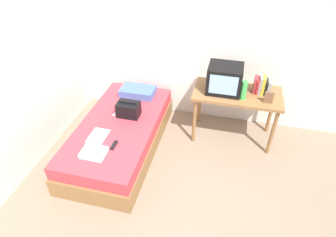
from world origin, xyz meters
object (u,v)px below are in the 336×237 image
Objects in this scene: remote_dark at (114,145)px; folded_towel at (94,153)px; handbag at (129,109)px; water_bottle at (244,90)px; book_row at (262,86)px; tv at (225,79)px; remote_silver at (116,113)px; desk at (237,99)px; pillow at (138,91)px; bed at (120,135)px; magazine at (98,136)px; picture_frame at (269,98)px.

remote_dark is 0.26m from folded_towel.
water_bottle is at bearing 11.73° from handbag.
book_row is at bearing 16.76° from handbag.
tv is 1.47× the size of handbag.
desk is at bearing 15.43° from remote_silver.
pillow is (-1.51, 0.23, -0.39)m from water_bottle.
folded_towel is (-0.05, -0.63, 0.25)m from bed.
pillow is at bearing 87.59° from bed.
tv reaches higher than folded_towel.
desk reaches higher than magazine.
book_row is at bearing 27.96° from magazine.
remote_dark is (-1.42, -0.93, -0.43)m from water_bottle.
water_bottle is 1.74× the size of remote_silver.
tv is at bearing -4.44° from pillow.
handbag is at bearing 93.36° from remote_dark.
book_row is at bearing -0.86° from pillow.
water_bottle is at bearing -64.87° from desk.
picture_frame is 1.88m from pillow.
magazine is (-0.17, -1.04, -0.05)m from pillow.
book_row is 0.84× the size of folded_towel.
remote_silver is at bearing -164.57° from desk.
water_bottle is at bearing 25.71° from magazine.
remote_silver is (0.03, 0.51, 0.01)m from magazine.
desk is 1.89m from magazine.
tv reaches higher than remote_silver.
desk is 1.98m from folded_towel.
water_bottle is 1.62× the size of picture_frame.
book_row is (0.49, 0.07, -0.07)m from tv.
remote_dark is at bearing -152.57° from picture_frame.
bed is 12.94× the size of picture_frame.
pillow is (0.03, 0.72, 0.28)m from bed.
book_row is at bearing 8.26° from tv.
bed is at bearing -92.41° from pillow.
handbag is (-1.46, -0.30, -0.34)m from water_bottle.
folded_towel is (-0.08, -1.35, -0.03)m from pillow.
magazine is 0.32m from folded_towel.
book_row is 0.46× the size of pillow.
book_row reaches higher than pillow.
book_row reaches higher than handbag.
water_bottle reaches higher than picture_frame.
book_row is 2.29m from folded_towel.
water_bottle reaches higher than remote_silver.
pillow is (-1.45, 0.10, -0.16)m from desk.
handbag is at bearing 66.21° from magazine.
water_bottle is 1.75m from remote_dark.
water_bottle reaches higher than handbag.
water_bottle is at bearing 35.01° from folded_towel.
picture_frame is at bearing -4.32° from water_bottle.
magazine is at bearing 106.56° from folded_towel.
desk is 1.46m from pillow.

